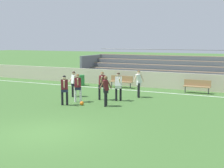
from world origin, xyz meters
TOP-DOWN VIEW (x-y plane):
  - ground_plane at (0.00, 0.00)m, footprint 160.00×160.00m
  - field_line_sideline at (0.00, 11.17)m, footprint 44.00×0.12m
  - sideline_wall at (0.00, 13.05)m, footprint 48.00×0.16m
  - bleacher_stand at (2.90, 15.80)m, footprint 19.91×4.09m
  - bench_near_wall_gap at (3.45, 12.04)m, footprint 1.80×0.40m
  - bench_near_bin at (-2.21, 12.04)m, footprint 1.80×0.40m
  - trash_bin at (-5.59, 11.72)m, footprint 0.52×0.52m
  - player_dark_overlapping at (-2.30, 4.73)m, footprint 0.49×0.62m
  - player_dark_on_ball at (-0.13, 5.50)m, footprint 0.63×0.48m
  - player_dark_wide_right at (-2.13, 5.82)m, footprint 0.50×0.65m
  - player_white_challenging at (-3.32, 7.23)m, footprint 0.67×0.49m
  - player_white_trailing_run at (0.48, 8.80)m, footprint 0.66×0.52m
  - player_white_dropping_back at (-0.17, 7.19)m, footprint 0.50×0.68m
  - player_dark_pressing_high at (-1.15, 7.01)m, footprint 0.48×0.70m
  - soccer_ball at (-1.44, 5.13)m, footprint 0.22×0.22m

SIDE VIEW (x-z plane):
  - ground_plane at x=0.00m, z-range 0.00..0.00m
  - field_line_sideline at x=0.00m, z-range 0.00..0.01m
  - soccer_ball at x=-1.44m, z-range 0.00..0.22m
  - trash_bin at x=-5.59m, z-range 0.00..0.84m
  - bench_near_wall_gap at x=3.45m, z-range 0.10..1.00m
  - bench_near_bin at x=-2.21m, z-range 0.10..1.00m
  - sideline_wall at x=0.00m, z-range 0.00..1.22m
  - player_white_challenging at x=-3.32m, z-range 0.15..1.76m
  - player_dark_wide_right at x=-2.13m, z-range 0.15..1.80m
  - player_dark_overlapping at x=-2.30m, z-range 0.16..1.82m
  - player_dark_on_ball at x=-0.13m, z-range 0.16..1.83m
  - player_white_dropping_back at x=-0.17m, z-range 0.16..1.84m
  - player_white_trailing_run at x=0.48m, z-range 0.17..1.87m
  - player_dark_pressing_high at x=-1.15m, z-range 0.17..1.87m
  - bleacher_stand at x=2.90m, z-range -0.20..2.59m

